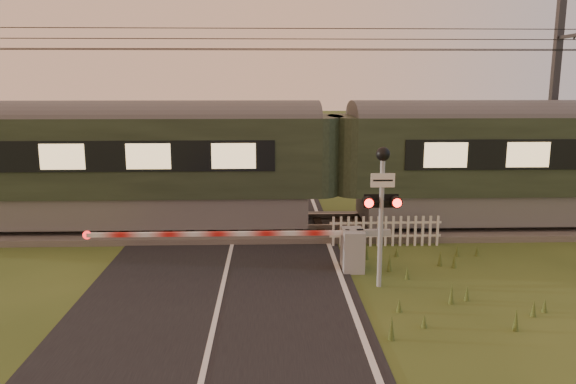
{
  "coord_description": "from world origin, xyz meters",
  "views": [
    {
      "loc": [
        1.07,
        -10.56,
        4.56
      ],
      "look_at": [
        1.54,
        3.2,
        1.85
      ],
      "focal_mm": 35.0,
      "sensor_mm": 36.0,
      "label": 1
    }
  ],
  "objects_px": {
    "picket_fence": "(386,231)",
    "catenary_mast": "(554,101)",
    "boom_gate": "(335,247)",
    "crossing_signal": "(382,192)",
    "train": "(335,162)"
  },
  "relations": [
    {
      "from": "catenary_mast",
      "to": "boom_gate",
      "type": "bearing_deg",
      "value": -143.46
    },
    {
      "from": "train",
      "to": "catenary_mast",
      "type": "bearing_deg",
      "value": 15.88
    },
    {
      "from": "catenary_mast",
      "to": "train",
      "type": "bearing_deg",
      "value": -164.12
    },
    {
      "from": "crossing_signal",
      "to": "train",
      "type": "bearing_deg",
      "value": 95.15
    },
    {
      "from": "boom_gate",
      "to": "picket_fence",
      "type": "relative_size",
      "value": 2.36
    },
    {
      "from": "boom_gate",
      "to": "picket_fence",
      "type": "height_order",
      "value": "boom_gate"
    },
    {
      "from": "boom_gate",
      "to": "catenary_mast",
      "type": "xyz_separation_m",
      "value": [
        8.26,
        6.12,
        3.33
      ]
    },
    {
      "from": "boom_gate",
      "to": "crossing_signal",
      "type": "distance_m",
      "value": 2.17
    },
    {
      "from": "boom_gate",
      "to": "catenary_mast",
      "type": "height_order",
      "value": "catenary_mast"
    },
    {
      "from": "picket_fence",
      "to": "catenary_mast",
      "type": "distance_m",
      "value": 8.52
    },
    {
      "from": "crossing_signal",
      "to": "catenary_mast",
      "type": "relative_size",
      "value": 0.42
    },
    {
      "from": "boom_gate",
      "to": "catenary_mast",
      "type": "relative_size",
      "value": 0.99
    },
    {
      "from": "boom_gate",
      "to": "crossing_signal",
      "type": "bearing_deg",
      "value": -53.63
    },
    {
      "from": "crossing_signal",
      "to": "catenary_mast",
      "type": "bearing_deg",
      "value": 44.63
    },
    {
      "from": "crossing_signal",
      "to": "picket_fence",
      "type": "relative_size",
      "value": 1.0
    }
  ]
}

